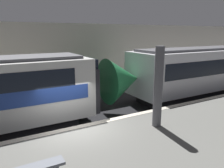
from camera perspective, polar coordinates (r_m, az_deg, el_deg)
The scene contains 3 objects.
ground_plane at distance 9.81m, azimuth -9.34°, elevation -16.12°, with size 120.00×120.00×0.00m, color black.
station_rear_barrier at distance 15.47m, azimuth -18.73°, elevation 4.87°, with size 50.00×0.15×5.44m.
support_pillar_near at distance 8.95m, azimuth 11.98°, elevation -0.87°, with size 0.36×0.36×3.29m.
Camera 1 is at (-2.80, -8.10, 4.77)m, focal length 35.00 mm.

